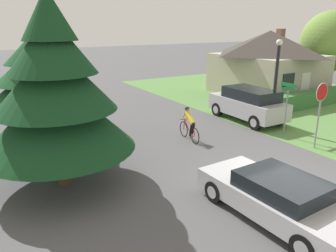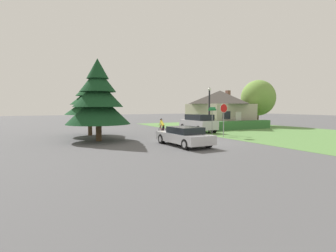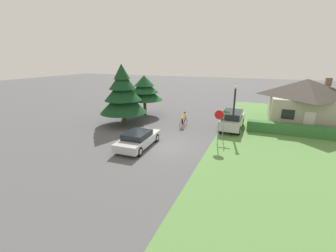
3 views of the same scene
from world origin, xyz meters
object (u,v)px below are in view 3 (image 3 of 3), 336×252
cyclist (183,120)px  street_lamp (234,106)px  conifer_tall_far (144,90)px  cottage_house (305,101)px  sedan_left_lane (138,139)px  parked_suv_right (232,120)px  stop_sign (219,120)px  conifer_tall_near (123,94)px  street_name_sign (224,118)px

cyclist → street_lamp: street_lamp is taller
cyclist → conifer_tall_far: (-5.87, 2.87, 2.39)m
cottage_house → sedan_left_lane: (-12.76, -12.35, -1.79)m
cottage_house → parked_suv_right: size_ratio=1.62×
parked_suv_right → street_lamp: street_lamp is taller
cyclist → parked_suv_right: bearing=-71.4°
cottage_house → street_lamp: cottage_house is taller
cottage_house → street_lamp: 9.03m
stop_sign → conifer_tall_near: bearing=-13.9°
parked_suv_right → street_name_sign: bearing=173.4°
stop_sign → conifer_tall_near: (-10.15, 2.18, 1.14)m
sedan_left_lane → conifer_tall_near: (-4.50, 5.03, 2.54)m
parked_suv_right → conifer_tall_near: 11.16m
street_name_sign → conifer_tall_far: bearing=154.9°
stop_sign → street_name_sign: bearing=-95.6°
sedan_left_lane → stop_sign: bearing=-65.2°
conifer_tall_near → cyclist: bearing=13.4°
conifer_tall_near → street_lamp: bearing=4.8°
street_name_sign → parked_suv_right: bearing=82.3°
street_lamp → conifer_tall_far: size_ratio=0.94×
street_lamp → cottage_house: bearing=45.1°
cottage_house → stop_sign: cottage_house is taller
sedan_left_lane → street_name_sign: (5.76, 4.62, 1.14)m
street_lamp → stop_sign: bearing=-103.6°
cottage_house → street_lamp: size_ratio=1.64×
cottage_house → sedan_left_lane: bearing=-137.1°
sedan_left_lane → conifer_tall_far: (-4.33, 9.35, 2.49)m
sedan_left_lane → stop_sign: stop_sign is taller
parked_suv_right → cottage_house: bearing=-52.5°
conifer_tall_far → cyclist: bearing=-26.1°
cottage_house → cyclist: size_ratio=4.02×
stop_sign → conifer_tall_near: size_ratio=0.46×
stop_sign → conifer_tall_near: 10.44m
sedan_left_lane → conifer_tall_near: size_ratio=0.74×
cottage_house → conifer_tall_far: size_ratio=1.55×
cottage_house → parked_suv_right: cottage_house is taller
conifer_tall_near → cottage_house: bearing=23.0°
parked_suv_right → conifer_tall_far: 10.86m
cyclist → conifer_tall_near: bearing=109.6°
street_lamp → conifer_tall_near: (-10.90, -0.92, 0.53)m
cottage_house → street_lamp: bearing=-136.0°
cyclist → street_lamp: bearing=-90.0°
conifer_tall_far → street_lamp: bearing=-17.6°
stop_sign → conifer_tall_far: (-9.97, 6.50, 1.09)m
cyclist → parked_suv_right: (4.60, 1.01, 0.21)m
street_name_sign → cyclist: bearing=156.3°
sedan_left_lane → cyclist: 6.66m
parked_suv_right → conifer_tall_far: conifer_tall_far is taller
street_lamp → conifer_tall_far: bearing=162.4°
stop_sign → street_lamp: 3.25m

